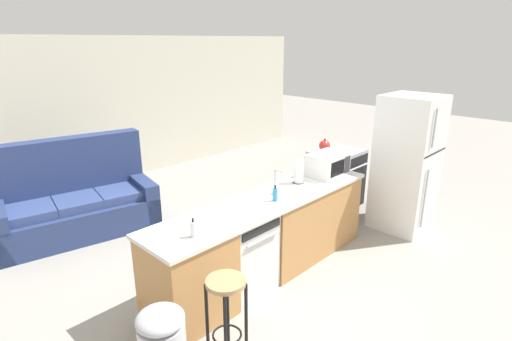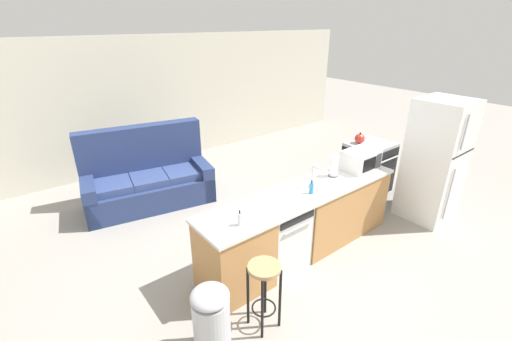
% 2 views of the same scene
% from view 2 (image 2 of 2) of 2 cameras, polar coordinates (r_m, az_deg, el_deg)
% --- Properties ---
extents(ground_plane, '(24.00, 24.00, 0.00)m').
position_cam_2_polar(ground_plane, '(4.70, 6.12, -13.75)').
color(ground_plane, gray).
extents(wall_back, '(10.00, 0.06, 2.60)m').
position_cam_2_polar(wall_back, '(7.58, -14.65, 11.29)').
color(wall_back, beige).
rests_on(wall_back, ground_plane).
extents(kitchen_counter, '(2.94, 0.66, 0.90)m').
position_cam_2_polar(kitchen_counter, '(4.60, 8.52, -8.41)').
color(kitchen_counter, '#B77F47').
rests_on(kitchen_counter, ground_plane).
extents(dishwasher, '(0.58, 0.61, 0.84)m').
position_cam_2_polar(dishwasher, '(4.31, 3.94, -10.63)').
color(dishwasher, silver).
rests_on(dishwasher, ground_plane).
extents(stove_range, '(0.76, 0.68, 0.90)m').
position_cam_2_polar(stove_range, '(6.39, 18.15, 0.55)').
color(stove_range, black).
rests_on(stove_range, ground_plane).
extents(refrigerator, '(0.72, 0.73, 1.85)m').
position_cam_2_polar(refrigerator, '(5.76, 27.67, 1.43)').
color(refrigerator, white).
rests_on(refrigerator, ground_plane).
extents(microwave, '(0.50, 0.37, 0.28)m').
position_cam_2_polar(microwave, '(5.05, 17.02, 1.71)').
color(microwave, white).
rests_on(microwave, kitchen_counter).
extents(sink_faucet, '(0.07, 0.18, 0.30)m').
position_cam_2_polar(sink_faucet, '(4.36, 9.47, -1.20)').
color(sink_faucet, silver).
rests_on(sink_faucet, kitchen_counter).
extents(paper_towel_roll, '(0.14, 0.14, 0.28)m').
position_cam_2_polar(paper_towel_roll, '(4.73, 12.85, 0.63)').
color(paper_towel_roll, '#4C4C51').
rests_on(paper_towel_roll, kitchen_counter).
extents(soap_bottle, '(0.06, 0.06, 0.18)m').
position_cam_2_polar(soap_bottle, '(4.23, 9.23, -2.92)').
color(soap_bottle, '#338CCC').
rests_on(soap_bottle, kitchen_counter).
extents(dish_soap_bottle, '(0.06, 0.06, 0.18)m').
position_cam_2_polar(dish_soap_bottle, '(3.56, -2.72, -8.09)').
color(dish_soap_bottle, silver).
rests_on(dish_soap_bottle, kitchen_counter).
extents(kettle, '(0.21, 0.17, 0.19)m').
position_cam_2_polar(kettle, '(6.15, 16.91, 5.12)').
color(kettle, red).
rests_on(kettle, stove_range).
extents(bar_stool, '(0.32, 0.32, 0.74)m').
position_cam_2_polar(bar_stool, '(3.46, 1.36, -18.24)').
color(bar_stool, tan).
rests_on(bar_stool, ground_plane).
extents(trash_bin, '(0.35, 0.35, 0.74)m').
position_cam_2_polar(trash_bin, '(3.37, -7.41, -23.64)').
color(trash_bin, '#B7B7BC').
rests_on(trash_bin, ground_plane).
extents(couch, '(2.14, 1.27, 1.27)m').
position_cam_2_polar(couch, '(6.02, -17.64, -1.46)').
color(couch, navy).
rests_on(couch, ground_plane).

